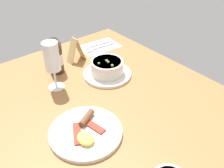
{
  "coord_description": "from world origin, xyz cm",
  "views": [
    {
      "loc": [
        -52.42,
        43.56,
        58.28
      ],
      "look_at": [
        2.65,
        -1.72,
        7.08
      ],
      "focal_mm": 39.55,
      "sensor_mm": 36.0,
      "label": 1
    }
  ],
  "objects": [
    {
      "name": "breakfast_plate",
      "position": [
        -5.45,
        15.62,
        0.94
      ],
      "size": [
        23.14,
        23.14,
        3.7
      ],
      "color": "silver",
      "rests_on": "ground_plane"
    },
    {
      "name": "porridge_bowl",
      "position": [
        16.59,
        -10.5,
        3.36
      ],
      "size": [
        20.34,
        20.34,
        7.59
      ],
      "color": "silver",
      "rests_on": "ground_plane"
    },
    {
      "name": "ground_plane",
      "position": [
        0.0,
        0.0,
        -1.5
      ],
      "size": [
        110.0,
        84.0,
        3.0
      ],
      "primitive_type": "cube",
      "color": "#9E6B3D"
    },
    {
      "name": "menu_card",
      "position": [
        35.34,
        -7.19,
        5.62
      ],
      "size": [
        4.61,
        8.15,
        11.36
      ],
      "color": "tan",
      "rests_on": "ground_plane"
    },
    {
      "name": "cutlery_setting",
      "position": [
        39.84,
        -23.3,
        0.25
      ],
      "size": [
        14.91,
        21.07,
        0.9
      ],
      "color": "silver",
      "rests_on": "ground_plane"
    },
    {
      "name": "sauce_bottle_brown",
      "position": [
        32.81,
        4.4,
        6.84
      ],
      "size": [
        6.35,
        6.35,
        15.13
      ],
      "color": "#382314",
      "rests_on": "ground_plane"
    },
    {
      "name": "wine_glass",
      "position": [
        22.74,
        10.4,
        12.96
      ],
      "size": [
        6.39,
        6.39,
        19.52
      ],
      "color": "white",
      "rests_on": "ground_plane"
    }
  ]
}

